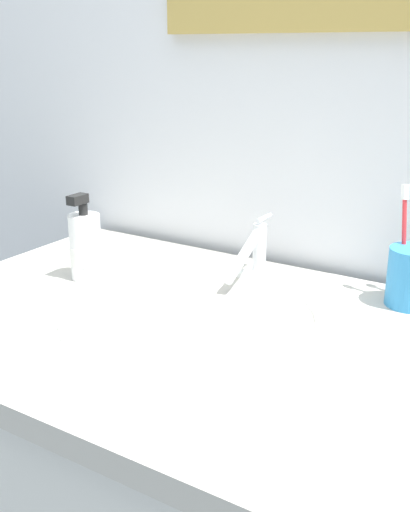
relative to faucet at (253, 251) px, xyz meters
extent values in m
cube|color=silver|center=(0.02, 0.14, 0.30)|extent=(2.17, 0.04, 2.40)
cube|color=#BCB7AD|center=(0.02, -0.21, -0.07)|extent=(0.97, 0.62, 0.04)
ellipsoid|color=white|center=(0.00, -0.19, -0.10)|extent=(0.36, 0.36, 0.09)
torus|color=white|center=(0.00, -0.19, -0.05)|extent=(0.42, 0.42, 0.02)
cylinder|color=#595B60|center=(0.00, -0.19, -0.14)|extent=(0.03, 0.03, 0.01)
cylinder|color=silver|center=(0.00, 0.02, 0.00)|extent=(0.02, 0.02, 0.10)
cylinder|color=silver|center=(0.00, -0.03, 0.00)|extent=(0.02, 0.12, 0.08)
cylinder|color=silver|center=(0.00, 0.04, 0.05)|extent=(0.01, 0.05, 0.01)
cylinder|color=red|center=(0.25, 0.04, 0.04)|extent=(0.03, 0.03, 0.17)
cube|color=white|center=(0.24, 0.05, 0.13)|extent=(0.02, 0.02, 0.03)
cylinder|color=white|center=(-0.26, -0.15, 0.01)|extent=(0.06, 0.06, 0.12)
cylinder|color=black|center=(-0.26, -0.15, 0.08)|extent=(0.02, 0.02, 0.02)
cube|color=black|center=(-0.26, -0.17, 0.10)|extent=(0.02, 0.04, 0.02)
cylinder|color=white|center=(-0.26, -0.15, -0.01)|extent=(0.06, 0.06, 0.03)
camera|label=1|loc=(0.47, -0.92, 0.34)|focal=42.94mm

